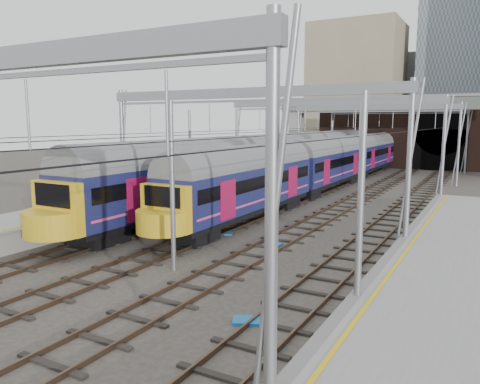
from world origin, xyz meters
The scene contains 13 objects.
ground centered at (0.00, 0.00, 0.00)m, with size 160.00×160.00×0.00m, color #38332D.
platform_left centered at (-10.18, 2.50, 0.55)m, with size 4.32×55.00×1.12m.
platform_right centered at (10.18, -1.50, 0.55)m, with size 4.32×47.00×1.12m.
tracks centered at (0.00, 15.00, 0.02)m, with size 14.40×80.00×0.22m.
overhead_line centered at (0.00, 21.49, 6.57)m, with size 16.80×80.00×8.00m.
retaining_wall centered at (1.40, 51.93, 4.33)m, with size 28.00×2.75×9.00m.
overbridge centered at (0.00, 46.00, 7.27)m, with size 28.00×3.00×9.25m.
city_skyline centered at (2.73, 70.48, 17.09)m, with size 37.50×27.50×60.00m.
train_main centered at (-2.00, 35.83, 2.47)m, with size 2.77×63.95×4.77m.
train_second centered at (-6.00, 27.14, 2.62)m, with size 3.02×52.26×5.11m.
equip_cover_a centered at (1.94, 7.66, 0.05)m, with size 0.83×0.59×0.10m, color #1661AB.
equip_cover_b centered at (-1.29, 8.46, 0.04)m, with size 0.74×0.53×0.09m, color #1661AB.
equip_cover_c centered at (5.11, -1.07, 0.05)m, with size 0.88×0.62×0.10m, color #1661AB.
Camera 1 is at (11.54, -13.17, 6.14)m, focal length 35.00 mm.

